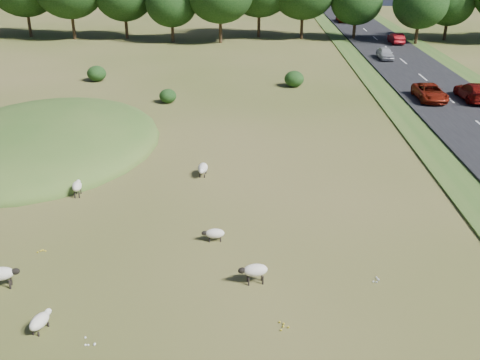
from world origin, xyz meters
The scene contains 16 objects.
ground centered at (0.00, 20.00, 0.00)m, with size 160.00×160.00×0.00m, color #3D4F18.
mound centered at (-12.00, 12.00, 0.00)m, with size 16.00×20.00×4.00m, color #33561E.
road centered at (20.00, 30.00, 0.12)m, with size 8.00×150.00×0.25m, color black.
shrubs centered at (-3.66, 28.19, 0.74)m, with size 21.73×9.42×1.55m.
sheep_0 centered at (-7.07, 3.84, 0.59)m, with size 0.64×1.20×0.84m.
sheep_1 centered at (-4.96, -7.42, 0.42)m, with size 0.75×1.21×0.67m.
sheep_2 centered at (2.83, -4.26, 0.63)m, with size 1.28×0.72×0.90m.
sheep_3 centered at (0.92, -0.87, 0.40)m, with size 1.11×0.55×0.63m.
sheep_4 centered at (-7.47, -4.87, 0.67)m, with size 1.38×0.82×0.96m.
sheep_5 centered at (-0.34, 6.81, 0.48)m, with size 0.64×1.34×0.77m.
car_0 centered at (18.10, 41.19, 0.92)m, with size 1.57×3.91×1.33m, color silver.
car_2 centered at (21.90, 51.79, 0.95)m, with size 1.48×4.24×1.40m, color maroon.
car_3 centered at (21.90, 80.18, 0.89)m, with size 1.78×4.39×1.27m, color navy.
car_4 centered at (18.10, 23.39, 0.92)m, with size 2.23×4.84×1.35m, color maroon.
car_5 centered at (18.10, 72.85, 1.00)m, with size 2.49×5.39×1.50m, color maroon.
car_6 centered at (21.90, 23.50, 0.99)m, with size 2.08×5.12×1.49m, color maroon.
Camera 1 is at (2.75, -22.81, 13.04)m, focal length 40.00 mm.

